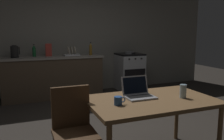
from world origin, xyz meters
The scene contains 15 objects.
ground_plane centered at (0.00, 0.00, 0.00)m, with size 12.00×12.00×0.00m, color #2D2823.
back_wall centered at (0.30, 2.63, 1.39)m, with size 6.40×0.10×2.77m, color gray.
kitchen_counter centered at (-0.64, 2.28, 0.46)m, with size 2.16×0.64×0.91m.
stove_oven centered at (1.22, 2.28, 0.45)m, with size 0.60×0.62×0.91m.
dining_table centered at (-0.01, -0.82, 0.66)m, with size 1.37×0.85×0.72m.
chair centered at (-0.86, -0.79, 0.53)m, with size 0.40×0.40×0.91m.
laptop centered at (-0.10, -0.70, 0.77)m, with size 0.32×0.28×0.22m.
electric_kettle centered at (-1.39, 2.28, 1.03)m, with size 0.18×0.16×0.25m.
bottle centered at (0.21, 2.23, 1.05)m, with size 0.07×0.07×0.29m.
frying_pan centered at (1.21, 2.25, 0.93)m, with size 0.23×0.41×0.05m.
coffee_mug centered at (-0.42, -0.88, 0.76)m, with size 0.12×0.08×0.09m.
drinking_glass centered at (0.34, -0.91, 0.80)m, with size 0.07×0.07×0.15m.
cereal_box centered at (-0.71, 2.30, 1.05)m, with size 0.13×0.05×0.27m.
dish_rack centered at (-0.22, 2.28, 0.96)m, with size 0.34×0.26×0.21m.
bottle_b centered at (-1.01, 2.36, 1.03)m, with size 0.07×0.07×0.26m.
Camera 1 is at (-1.31, -2.97, 1.44)m, focal length 38.10 mm.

